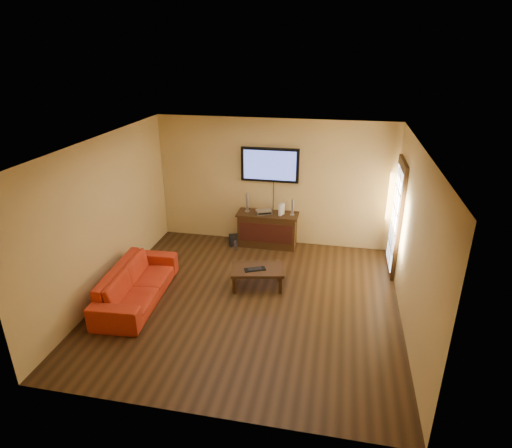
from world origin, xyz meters
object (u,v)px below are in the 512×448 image
(media_console, at_px, (267,229))
(av_receiver, at_px, (264,212))
(speaker_left, at_px, (247,203))
(keyboard, at_px, (255,269))
(sofa, at_px, (136,278))
(game_console, at_px, (282,209))
(bottle, at_px, (236,245))
(coffee_table, at_px, (257,271))
(speaker_right, at_px, (293,208))
(television, at_px, (270,165))
(subwoofer, at_px, (235,240))

(media_console, distance_m, av_receiver, 0.41)
(speaker_left, bearing_deg, keyboard, -73.61)
(keyboard, bearing_deg, sofa, -158.49)
(game_console, bearing_deg, bottle, -138.21)
(coffee_table, height_order, sofa, sofa)
(media_console, height_order, sofa, sofa)
(sofa, bearing_deg, speaker_right, -45.77)
(bottle, height_order, keyboard, keyboard)
(game_console, bearing_deg, television, 165.02)
(game_console, relative_size, subwoofer, 1.09)
(av_receiver, bearing_deg, sofa, -146.49)
(media_console, height_order, bottle, media_console)
(coffee_table, xyz_separation_m, bottle, (-0.75, 1.40, -0.22))
(keyboard, bearing_deg, game_console, 83.42)
(av_receiver, relative_size, bottle, 1.47)
(av_receiver, relative_size, subwoofer, 1.44)
(sofa, xyz_separation_m, keyboard, (1.90, 0.75, -0.02))
(media_console, bearing_deg, speaker_left, 175.35)
(media_console, relative_size, television, 1.07)
(game_console, height_order, subwoofer, game_console)
(media_console, distance_m, television, 1.39)
(speaker_right, relative_size, av_receiver, 1.06)
(media_console, relative_size, speaker_left, 3.24)
(sofa, xyz_separation_m, bottle, (1.18, 2.20, -0.30))
(television, relative_size, game_console, 5.02)
(speaker_right, height_order, subwoofer, speaker_right)
(speaker_left, relative_size, keyboard, 1.01)
(sofa, height_order, bottle, sofa)
(subwoofer, bearing_deg, coffee_table, -85.39)
(sofa, distance_m, speaker_right, 3.51)
(television, distance_m, speaker_right, 1.01)
(speaker_right, bearing_deg, television, 161.01)
(coffee_table, relative_size, sofa, 0.49)
(speaker_right, relative_size, game_console, 1.40)
(game_console, distance_m, keyboard, 1.86)
(subwoofer, bearing_deg, media_console, -12.11)
(av_receiver, height_order, game_console, game_console)
(keyboard, bearing_deg, television, 92.59)
(television, xyz_separation_m, game_console, (0.30, -0.22, -0.88))
(coffee_table, height_order, av_receiver, av_receiver)
(media_console, xyz_separation_m, keyboard, (0.09, -1.80, 0.01))
(sofa, bearing_deg, coffee_table, -71.21)
(av_receiver, distance_m, subwoofer, 0.92)
(coffee_table, xyz_separation_m, speaker_left, (-0.58, 1.79, 0.61))
(coffee_table, height_order, bottle, coffee_table)
(media_console, relative_size, speaker_right, 3.84)
(speaker_right, relative_size, subwoofer, 1.53)
(sofa, bearing_deg, subwoofer, -28.15)
(media_console, xyz_separation_m, av_receiver, (-0.08, -0.00, 0.40))
(sofa, distance_m, game_console, 3.33)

